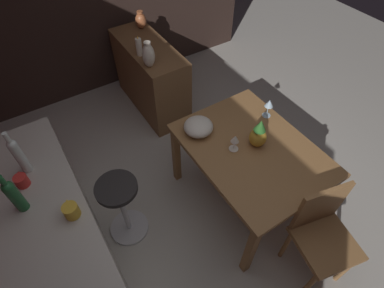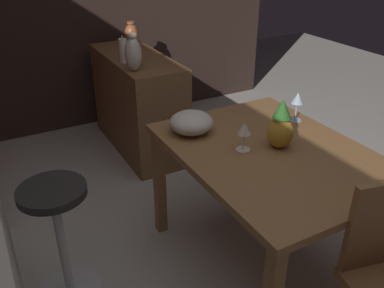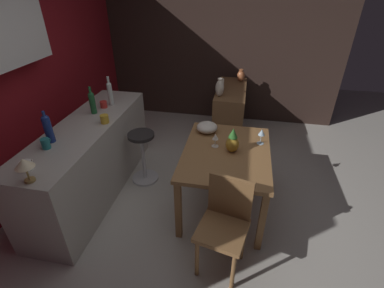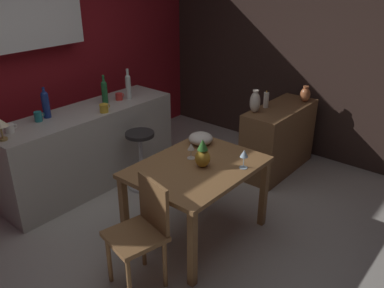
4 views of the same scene
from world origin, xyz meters
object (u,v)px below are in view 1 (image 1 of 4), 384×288
(wine_bottle_clear, at_px, (18,154))
(cup_red, at_px, (22,181))
(vase_ceramic_ivory, at_px, (149,55))
(wine_glass_left, at_px, (235,140))
(pillar_candle_tall, at_px, (139,47))
(chair_near_window, at_px, (322,233))
(vase_copper, at_px, (141,20))
(bar_stool, at_px, (123,208))
(sideboard_cabinet, at_px, (151,77))
(pineapple_centerpiece, at_px, (258,135))
(fruit_bowl, at_px, (198,127))
(wine_bottle_green, at_px, (14,195))
(cup_mustard, at_px, (71,211))
(dining_table, at_px, (251,155))
(wine_glass_right, at_px, (269,104))

(wine_bottle_clear, bearing_deg, cup_red, 154.11)
(wine_bottle_clear, height_order, vase_ceramic_ivory, wine_bottle_clear)
(wine_glass_left, height_order, pillar_candle_tall, pillar_candle_tall)
(chair_near_window, xyz_separation_m, vase_copper, (2.77, 0.02, 0.41))
(bar_stool, height_order, wine_bottle_clear, wine_bottle_clear)
(wine_bottle_clear, height_order, vase_copper, wine_bottle_clear)
(pillar_candle_tall, bearing_deg, sideboard_cabinet, -47.90)
(sideboard_cabinet, bearing_deg, pineapple_centerpiece, -175.73)
(chair_near_window, xyz_separation_m, fruit_bowl, (1.12, 0.32, 0.30))
(pillar_candle_tall, height_order, vase_ceramic_ivory, vase_ceramic_ivory)
(chair_near_window, bearing_deg, bar_stool, 46.94)
(chair_near_window, xyz_separation_m, wine_bottle_green, (1.04, 1.66, 0.54))
(bar_stool, distance_m, pillar_candle_tall, 1.60)
(wine_glass_left, xyz_separation_m, vase_ceramic_ivory, (1.23, 0.09, 0.10))
(chair_near_window, relative_size, cup_mustard, 7.06)
(wine_glass_left, xyz_separation_m, pillar_candle_tall, (1.47, 0.08, 0.06))
(wine_bottle_clear, bearing_deg, dining_table, -110.77)
(chair_near_window, height_order, wine_glass_left, chair_near_window)
(pineapple_centerpiece, distance_m, cup_red, 1.67)
(wine_bottle_green, relative_size, vase_copper, 1.66)
(wine_glass_right, xyz_separation_m, vase_copper, (1.81, 0.30, 0.04))
(sideboard_cabinet, relative_size, vase_ceramic_ivory, 4.19)
(wine_glass_right, bearing_deg, sideboard_cabinet, 16.04)
(pineapple_centerpiece, height_order, wine_bottle_clear, wine_bottle_clear)
(bar_stool, relative_size, cup_mustard, 5.34)
(dining_table, distance_m, wine_bottle_clear, 1.66)
(sideboard_cabinet, bearing_deg, vase_copper, -18.15)
(wine_glass_right, bearing_deg, wine_bottle_green, 88.02)
(vase_ceramic_ivory, bearing_deg, pillar_candle_tall, -2.19)
(vase_copper, bearing_deg, bar_stool, 147.95)
(wine_glass_left, bearing_deg, bar_stool, 76.85)
(wine_glass_left, relative_size, cup_red, 1.26)
(pillar_candle_tall, bearing_deg, wine_glass_left, -176.75)
(sideboard_cabinet, distance_m, wine_glass_right, 1.57)
(wine_glass_right, bearing_deg, vase_ceramic_ivory, 27.52)
(cup_mustard, bearing_deg, wine_bottle_green, 48.88)
(pineapple_centerpiece, bearing_deg, vase_ceramic_ivory, 11.93)
(sideboard_cabinet, distance_m, chair_near_window, 2.42)
(wine_glass_right, relative_size, cup_red, 1.46)
(wine_glass_right, distance_m, wine_bottle_clear, 1.89)
(wine_glass_right, xyz_separation_m, wine_bottle_clear, (0.35, 1.85, 0.19))
(chair_near_window, distance_m, vase_copper, 2.80)
(dining_table, relative_size, cup_mustard, 9.25)
(sideboard_cabinet, distance_m, wine_bottle_clear, 1.92)
(fruit_bowl, relative_size, pillar_candle_tall, 1.16)
(wine_bottle_clear, distance_m, vase_ceramic_ivory, 1.48)
(bar_stool, bearing_deg, vase_ceramic_ivory, -38.91)
(vase_copper, bearing_deg, wine_glass_left, 174.86)
(sideboard_cabinet, distance_m, vase_ceramic_ivory, 0.66)
(cup_mustard, bearing_deg, vase_ceramic_ivory, -42.86)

